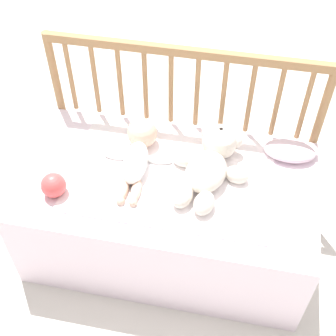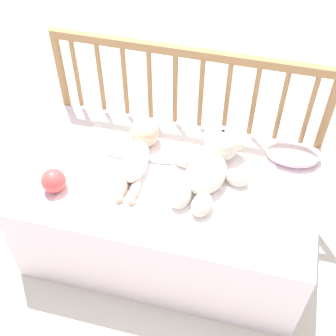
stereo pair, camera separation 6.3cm
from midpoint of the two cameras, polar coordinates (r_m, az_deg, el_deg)
name	(u,v)px [view 1 (the left image)]	position (r m, az deg, el deg)	size (l,w,h in m)	color
ground_plane	(168,242)	(2.21, -0.86, -8.99)	(12.00, 12.00, 0.00)	silver
crib_mattress	(168,213)	(2.03, -0.93, -5.53)	(1.18, 0.65, 0.44)	silver
crib_rail	(184,98)	(2.01, 1.02, 8.56)	(1.18, 0.04, 0.83)	#997047
blanket	(171,175)	(1.87, -0.59, -0.89)	(0.80, 0.53, 0.01)	white
teddy_bear	(210,162)	(1.85, 4.23, 0.71)	(0.33, 0.43, 0.15)	silver
baby	(138,152)	(1.90, -4.64, 1.94)	(0.29, 0.41, 0.13)	white
small_pillow	(290,151)	(1.98, 13.72, 2.03)	(0.21, 0.13, 0.06)	silver
toy_ball	(54,185)	(1.84, -14.74, -2.06)	(0.10, 0.10, 0.10)	#DB4C4C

